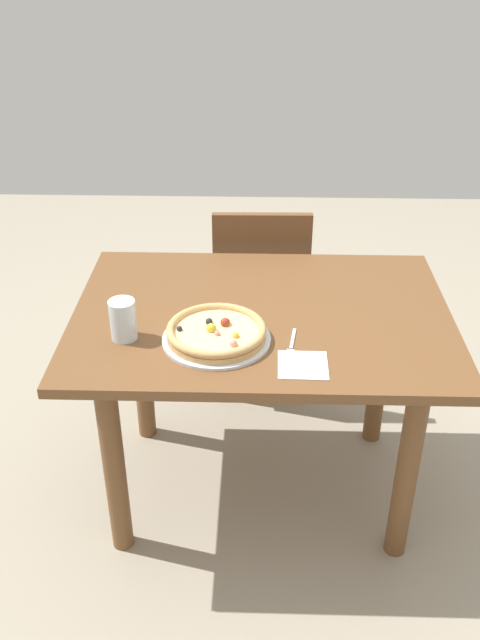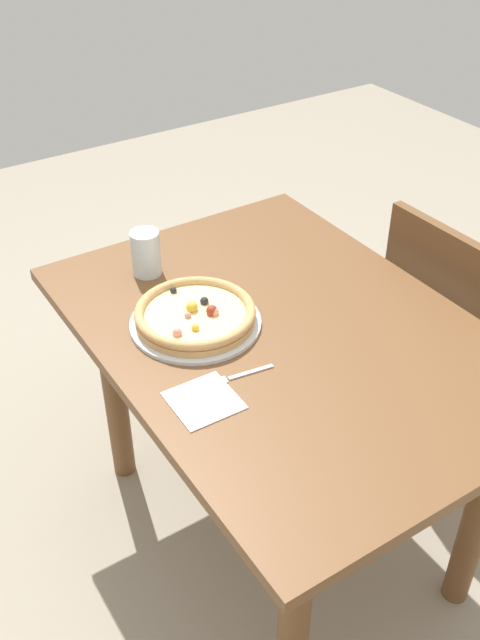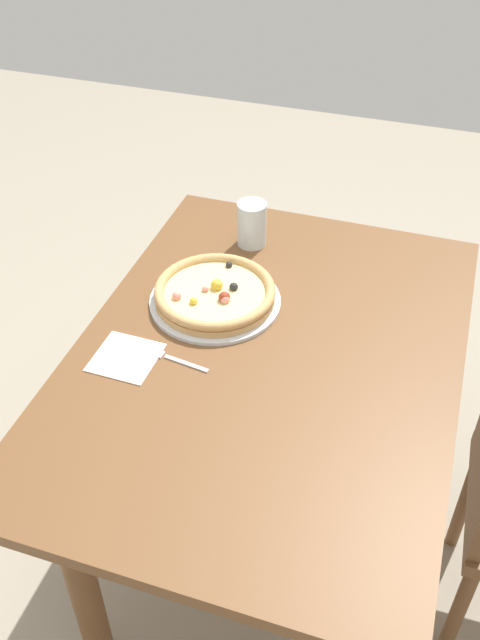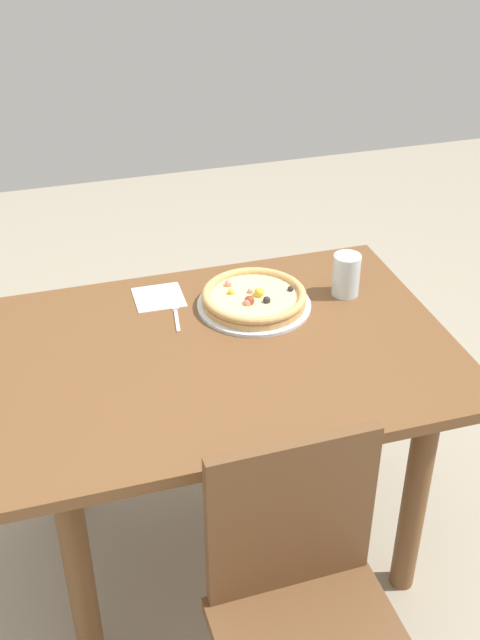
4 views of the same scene
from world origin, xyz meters
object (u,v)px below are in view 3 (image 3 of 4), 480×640
(fork, at_px, (170,358))
(drinking_glass, at_px, (252,224))
(pizza, at_px, (215,293))
(plate, at_px, (215,301))
(napkin, at_px, (126,357))
(dining_table, at_px, (266,392))

(fork, height_order, drinking_glass, drinking_glass)
(pizza, bearing_deg, plate, 28.68)
(fork, bearing_deg, plate, -89.42)
(plate, relative_size, fork, 1.95)
(plate, height_order, fork, plate)
(fork, distance_m, napkin, 0.10)
(plate, bearing_deg, pizza, -151.32)
(dining_table, bearing_deg, fork, 113.15)
(dining_table, relative_size, plate, 3.71)
(fork, bearing_deg, pizza, -89.45)
(plate, distance_m, pizza, 0.03)
(dining_table, relative_size, napkin, 8.56)
(pizza, bearing_deg, fork, 172.46)
(dining_table, xyz_separation_m, plate, (0.13, 0.17, 0.13))
(drinking_glass, xyz_separation_m, napkin, (-0.52, 0.13, -0.06))
(dining_table, height_order, napkin, napkin)
(drinking_glass, bearing_deg, dining_table, -158.04)
(plate, height_order, drinking_glass, drinking_glass)
(dining_table, distance_m, plate, 0.26)
(dining_table, distance_m, fork, 0.25)
(pizza, relative_size, napkin, 2.12)
(plate, xyz_separation_m, napkin, (-0.25, 0.12, -0.00))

